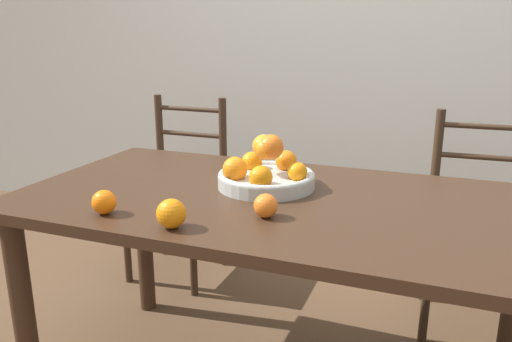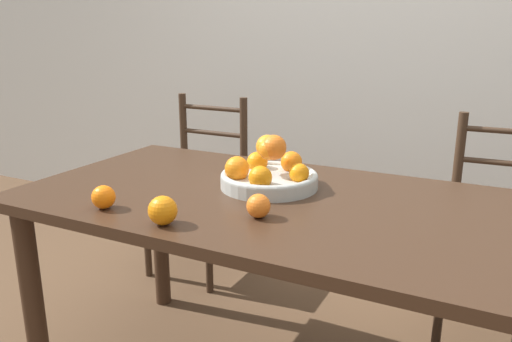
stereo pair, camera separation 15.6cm
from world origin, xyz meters
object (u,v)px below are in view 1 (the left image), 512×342
fruit_bowl (266,172)px  chair_left (179,190)px  chair_right (479,227)px  orange_loose_0 (171,214)px  orange_loose_2 (104,202)px  orange_loose_1 (266,206)px

fruit_bowl → chair_left: size_ratio=0.35×
chair_right → chair_left: bearing=177.6°
orange_loose_0 → fruit_bowl: bearing=75.7°
fruit_bowl → orange_loose_2: bearing=-130.1°
fruit_bowl → orange_loose_0: 0.44m
orange_loose_1 → chair_left: bearing=130.9°
chair_right → orange_loose_1: bearing=-126.0°
orange_loose_1 → chair_right: size_ratio=0.07×
chair_left → chair_right: 1.43m
chair_left → orange_loose_2: bearing=-70.4°
orange_loose_0 → orange_loose_1: size_ratio=1.17×
fruit_bowl → chair_right: size_ratio=0.35×
fruit_bowl → orange_loose_0: (-0.11, -0.43, -0.01)m
orange_loose_0 → chair_left: bearing=118.9°
chair_left → chair_right: size_ratio=1.00×
orange_loose_2 → chair_left: bearing=109.2°
orange_loose_1 → orange_loose_2: orange_loose_2 is taller
orange_loose_0 → chair_left: chair_left is taller
orange_loose_2 → chair_left: (-0.37, 1.07, -0.33)m
fruit_bowl → orange_loose_1: size_ratio=4.76×
orange_loose_2 → chair_right: 1.54m
orange_loose_2 → orange_loose_1: bearing=17.4°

